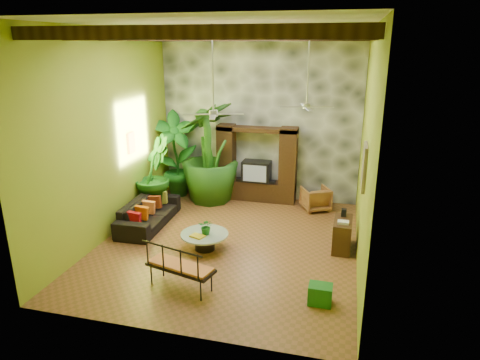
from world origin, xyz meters
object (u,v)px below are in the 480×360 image
(ceiling_fan_front, at_px, (213,104))
(coffee_table, at_px, (205,239))
(ceiling_fan_back, at_px, (307,97))
(wicker_armchair, at_px, (316,199))
(iron_bench, at_px, (179,265))
(sofa, at_px, (149,213))
(tall_plant_c, at_px, (210,152))
(green_bin, at_px, (320,294))
(tall_plant_b, at_px, (153,174))
(entertainment_center, at_px, (257,169))
(side_console, at_px, (342,235))
(tall_plant_a, at_px, (175,155))

(ceiling_fan_front, bearing_deg, coffee_table, -170.17)
(ceiling_fan_back, bearing_deg, wicker_armchair, 81.13)
(iron_bench, bearing_deg, sofa, 140.28)
(ceiling_fan_front, relative_size, tall_plant_c, 0.61)
(tall_plant_c, distance_m, green_bin, 6.13)
(coffee_table, xyz_separation_m, iron_bench, (0.09, -1.78, 0.29))
(tall_plant_b, xyz_separation_m, green_bin, (4.98, -3.56, -0.90))
(wicker_armchair, height_order, tall_plant_c, tall_plant_c)
(sofa, distance_m, tall_plant_c, 2.67)
(wicker_armchair, height_order, iron_bench, iron_bench)
(sofa, relative_size, iron_bench, 1.60)
(tall_plant_b, height_order, coffee_table, tall_plant_b)
(entertainment_center, xyz_separation_m, tall_plant_c, (-1.35, -0.42, 0.55))
(entertainment_center, height_order, tall_plant_c, tall_plant_c)
(ceiling_fan_front, height_order, coffee_table, ceiling_fan_front)
(coffee_table, xyz_separation_m, side_console, (3.11, 0.81, 0.11))
(wicker_armchair, distance_m, tall_plant_c, 3.40)
(ceiling_fan_front, xyz_separation_m, iron_bench, (-0.17, -1.83, -2.86))
(tall_plant_a, relative_size, green_bin, 6.17)
(entertainment_center, bearing_deg, side_console, -46.24)
(ceiling_fan_front, xyz_separation_m, tall_plant_c, (-1.15, 3.11, -1.89))
(entertainment_center, xyz_separation_m, iron_bench, (-0.37, -5.36, -0.42))
(ceiling_fan_front, relative_size, wicker_armchair, 2.50)
(sofa, height_order, iron_bench, iron_bench)
(tall_plant_b, bearing_deg, green_bin, -35.57)
(iron_bench, xyz_separation_m, green_bin, (2.70, 0.22, -0.36))
(entertainment_center, height_order, wicker_armchair, entertainment_center)
(ceiling_fan_back, bearing_deg, green_bin, -77.26)
(entertainment_center, bearing_deg, wicker_armchair, -12.51)
(tall_plant_a, distance_m, coffee_table, 4.06)
(entertainment_center, distance_m, side_console, 3.88)
(coffee_table, height_order, iron_bench, iron_bench)
(wicker_armchair, xyz_separation_m, tall_plant_a, (-4.36, 0.16, 1.00))
(ceiling_fan_front, bearing_deg, tall_plant_b, 141.47)
(green_bin, bearing_deg, tall_plant_b, 144.43)
(iron_bench, bearing_deg, tall_plant_a, 127.42)
(entertainment_center, bearing_deg, tall_plant_b, -149.10)
(ceiling_fan_back, height_order, green_bin, ceiling_fan_back)
(tall_plant_b, xyz_separation_m, tall_plant_c, (1.30, 1.16, 0.43))
(green_bin, bearing_deg, entertainment_center, 114.33)
(tall_plant_c, distance_m, iron_bench, 5.13)
(tall_plant_c, xyz_separation_m, side_console, (4.00, -2.35, -1.15))
(ceiling_fan_back, bearing_deg, iron_bench, -119.92)
(tall_plant_a, bearing_deg, tall_plant_c, -8.31)
(wicker_armchair, relative_size, side_console, 0.82)
(wicker_armchair, xyz_separation_m, tall_plant_b, (-4.49, -1.18, 0.75))
(wicker_armchair, bearing_deg, green_bin, 67.96)
(iron_bench, bearing_deg, side_console, 55.28)
(ceiling_fan_back, height_order, coffee_table, ceiling_fan_back)
(ceiling_fan_front, xyz_separation_m, sofa, (-2.15, 0.93, -3.06))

